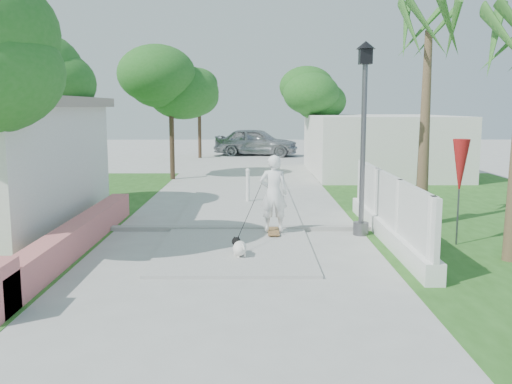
{
  "coord_description": "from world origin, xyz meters",
  "views": [
    {
      "loc": [
        0.39,
        -7.59,
        2.97
      ],
      "look_at": [
        0.44,
        4.95,
        1.1
      ],
      "focal_mm": 40.0,
      "sensor_mm": 36.0,
      "label": 1
    }
  ],
  "objects_px": {
    "street_lamp": "(363,131)",
    "bollard": "(248,184)",
    "skateboarder": "(260,204)",
    "dog": "(239,247)",
    "patio_umbrella": "(460,168)",
    "parked_car": "(256,142)"
  },
  "relations": [
    {
      "from": "bollard",
      "to": "dog",
      "type": "xyz_separation_m",
      "value": [
        -0.1,
        -6.61,
        -0.36
      ]
    },
    {
      "from": "skateboarder",
      "to": "parked_car",
      "type": "distance_m",
      "value": 22.43
    },
    {
      "from": "skateboarder",
      "to": "patio_umbrella",
      "type": "bearing_deg",
      "value": 176.05
    },
    {
      "from": "patio_umbrella",
      "to": "skateboarder",
      "type": "height_order",
      "value": "patio_umbrella"
    },
    {
      "from": "bollard",
      "to": "parked_car",
      "type": "distance_m",
      "value": 17.3
    },
    {
      "from": "street_lamp",
      "to": "bollard",
      "type": "height_order",
      "value": "street_lamp"
    },
    {
      "from": "bollard",
      "to": "skateboarder",
      "type": "xyz_separation_m",
      "value": [
        0.33,
        -5.13,
        0.27
      ]
    },
    {
      "from": "street_lamp",
      "to": "patio_umbrella",
      "type": "relative_size",
      "value": 1.93
    },
    {
      "from": "street_lamp",
      "to": "bollard",
      "type": "xyz_separation_m",
      "value": [
        -2.7,
        4.5,
        -1.84
      ]
    },
    {
      "from": "skateboarder",
      "to": "dog",
      "type": "bearing_deg",
      "value": 74.63
    },
    {
      "from": "dog",
      "to": "parked_car",
      "type": "relative_size",
      "value": 0.12
    },
    {
      "from": "bollard",
      "to": "street_lamp",
      "type": "bearing_deg",
      "value": -59.04
    },
    {
      "from": "patio_umbrella",
      "to": "parked_car",
      "type": "height_order",
      "value": "patio_umbrella"
    },
    {
      "from": "patio_umbrella",
      "to": "skateboarder",
      "type": "relative_size",
      "value": 0.99
    },
    {
      "from": "street_lamp",
      "to": "dog",
      "type": "height_order",
      "value": "street_lamp"
    },
    {
      "from": "dog",
      "to": "street_lamp",
      "type": "bearing_deg",
      "value": 16.14
    },
    {
      "from": "skateboarder",
      "to": "parked_car",
      "type": "relative_size",
      "value": 0.46
    },
    {
      "from": "street_lamp",
      "to": "dog",
      "type": "bearing_deg",
      "value": -143.03
    },
    {
      "from": "bollard",
      "to": "dog",
      "type": "bearing_deg",
      "value": -90.86
    },
    {
      "from": "patio_umbrella",
      "to": "parked_car",
      "type": "relative_size",
      "value": 0.46
    },
    {
      "from": "street_lamp",
      "to": "dog",
      "type": "relative_size",
      "value": 7.58
    },
    {
      "from": "patio_umbrella",
      "to": "street_lamp",
      "type": "bearing_deg",
      "value": 152.24
    }
  ]
}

